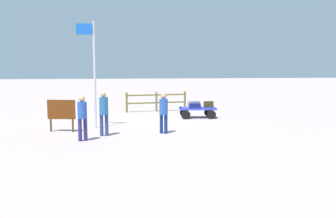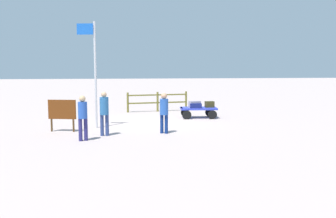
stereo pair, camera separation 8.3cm
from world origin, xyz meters
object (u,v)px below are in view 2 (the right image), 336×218
suitcase_navy (196,106)px  worker_supervisor (104,110)px  flagpole (94,67)px  signboard (62,111)px  worker_lead (164,110)px  worker_trailing (83,114)px  suitcase_maroon (210,104)px  suitcase_grey (195,104)px  luggage_cart (198,110)px

suitcase_navy → worker_supervisor: size_ratio=0.36×
flagpole → signboard: size_ratio=3.46×
suitcase_navy → signboard: signboard is taller
worker_lead → worker_trailing: size_ratio=0.99×
worker_lead → signboard: (4.22, -0.90, -0.10)m
worker_supervisor → flagpole: bearing=-74.4°
suitcase_maroon → flagpole: bearing=23.8°
flagpole → worker_lead: bearing=150.3°
worker_supervisor → signboard: 2.14m
worker_lead → flagpole: size_ratio=0.36×
suitcase_grey → worker_trailing: 7.50m
suitcase_grey → signboard: 7.13m
luggage_cart → worker_lead: 4.87m
luggage_cart → signboard: 7.33m
worker_lead → flagpole: bearing=-29.7°
flagpole → signboard: bearing=31.1°
worker_trailing → luggage_cart: bearing=-135.1°
suitcase_navy → suitcase_grey: suitcase_grey is taller
flagpole → suitcase_navy: bearing=-155.1°
suitcase_maroon → worker_lead: 5.13m
luggage_cart → suitcase_navy: suitcase_navy is taller
worker_trailing → flagpole: 3.29m
luggage_cart → worker_lead: worker_lead is taller
luggage_cart → worker_lead: (2.28, 4.27, 0.57)m
worker_supervisor → flagpole: flagpole is taller
signboard → luggage_cart: bearing=-152.6°
suitcase_navy → worker_lead: 4.53m
worker_trailing → flagpole: bearing=-94.2°
suitcase_grey → worker_trailing: size_ratio=0.39×
worker_supervisor → signboard: (1.81, -1.13, -0.16)m
signboard → suitcase_navy: bearing=-153.8°
suitcase_navy → worker_lead: size_ratio=0.38×
worker_supervisor → luggage_cart: bearing=-136.1°
luggage_cart → worker_lead: size_ratio=1.18×
suitcase_maroon → suitcase_grey: (0.81, -0.01, 0.01)m
luggage_cart → suitcase_navy: 0.42m
suitcase_navy → worker_lead: bearing=62.3°
worker_lead → flagpole: (2.93, -1.67, 1.72)m
luggage_cart → worker_supervisor: bearing=43.9°
suitcase_grey → luggage_cart: bearing=-173.0°
suitcase_maroon → worker_lead: bearing=55.7°
suitcase_navy → worker_trailing: worker_trailing is taller
suitcase_grey → suitcase_maroon: bearing=179.3°
suitcase_grey → worker_lead: (2.08, 4.24, 0.25)m
luggage_cart → suitcase_grey: bearing=7.0°
suitcase_maroon → suitcase_navy: 0.82m
suitcase_grey → worker_lead: bearing=63.9°
suitcase_grey → flagpole: 5.97m
suitcase_grey → signboard: bearing=28.0°
flagpole → suitcase_grey: bearing=-152.8°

